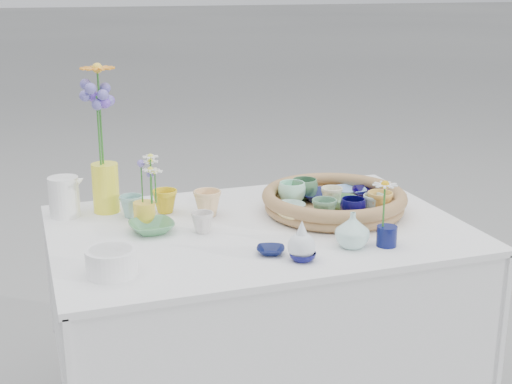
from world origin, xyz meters
name	(u,v)px	position (x,y,z in m)	size (l,w,h in m)	color
wicker_tray	(334,201)	(0.28, 0.05, 0.80)	(0.47, 0.47, 0.08)	brown
tray_ceramic_0	(317,196)	(0.26, 0.14, 0.80)	(0.12, 0.12, 0.03)	#0E1346
tray_ceramic_1	(371,194)	(0.44, 0.10, 0.80)	(0.13, 0.13, 0.03)	#05002F
tray_ceramic_2	(380,204)	(0.38, -0.07, 0.82)	(0.08, 0.08, 0.08)	gold
tray_ceramic_3	(342,203)	(0.30, 0.03, 0.80)	(0.11, 0.11, 0.03)	#64A26D
tray_ceramic_4	(324,211)	(0.19, -0.07, 0.82)	(0.08, 0.08, 0.07)	#558263
tray_ceramic_5	(290,208)	(0.12, 0.04, 0.80)	(0.10, 0.10, 0.03)	silver
tray_ceramic_6	(292,193)	(0.17, 0.13, 0.82)	(0.09, 0.09, 0.07)	#B4FDDC
tray_ceramic_7	(332,197)	(0.27, 0.06, 0.82)	(0.07, 0.07, 0.07)	beige
tray_ceramic_8	(350,191)	(0.39, 0.16, 0.80)	(0.10, 0.10, 0.03)	#84BAF8
tray_ceramic_9	(353,208)	(0.29, -0.07, 0.81)	(0.08, 0.08, 0.06)	#080641
tray_ceramic_10	(294,216)	(0.11, -0.02, 0.80)	(0.10, 0.10, 0.02)	#FBDE83
tray_ceramic_11	(374,205)	(0.37, -0.06, 0.82)	(0.07, 0.07, 0.06)	silver
tray_ceramic_12	(305,189)	(0.22, 0.16, 0.82)	(0.09, 0.09, 0.07)	#46754E
loose_ceramic_0	(165,201)	(-0.24, 0.23, 0.80)	(0.08, 0.08, 0.08)	gold
loose_ceramic_1	(207,203)	(-0.12, 0.15, 0.81)	(0.09, 0.09, 0.08)	#F0C488
loose_ceramic_2	(152,227)	(-0.32, 0.05, 0.78)	(0.13, 0.13, 0.03)	#4E915C
loose_ceramic_3	(203,222)	(-0.18, 0.00, 0.80)	(0.07, 0.07, 0.06)	silver
loose_ceramic_4	(271,251)	(-0.04, -0.23, 0.77)	(0.08, 0.08, 0.02)	#0D1544
loose_ceramic_5	(131,206)	(-0.36, 0.22, 0.80)	(0.08, 0.08, 0.07)	#87BBB3
loose_ceramic_6	(303,256)	(0.02, -0.30, 0.78)	(0.07, 0.07, 0.02)	#0D0D51
fluted_bowl	(112,262)	(-0.48, -0.24, 0.80)	(0.13, 0.13, 0.07)	white
bud_vase_paleblue	(302,239)	(0.02, -0.30, 0.82)	(0.08, 0.08, 0.12)	silver
bud_vase_seafoam	(352,230)	(0.20, -0.26, 0.82)	(0.10, 0.10, 0.10)	silver
bud_vase_cobalt	(387,236)	(0.29, -0.28, 0.79)	(0.06, 0.06, 0.06)	#0C124B
single_daisy	(384,206)	(0.28, -0.28, 0.89)	(0.08, 0.08, 0.14)	white
tall_vase_yellow	(106,188)	(-0.43, 0.30, 0.85)	(0.09, 0.09, 0.16)	#FBF331
gerbera	(100,117)	(-0.43, 0.30, 1.08)	(0.13, 0.13, 0.33)	orange
hydrangea	(99,131)	(-0.44, 0.28, 1.04)	(0.09, 0.09, 0.31)	#6940CC
white_pitcher	(64,197)	(-0.56, 0.29, 0.83)	(0.14, 0.10, 0.13)	white
daisy_cup	(145,213)	(-0.33, 0.13, 0.80)	(0.07, 0.07, 0.07)	yellow
daisy_posy	(148,179)	(-0.32, 0.12, 0.91)	(0.08, 0.08, 0.15)	white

